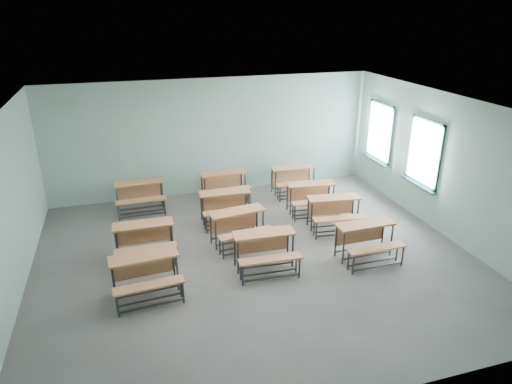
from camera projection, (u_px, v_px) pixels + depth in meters
room at (259, 187)px, 9.09m from camera, size 9.04×8.04×3.24m
desk_unit_r0c0 at (145, 271)px, 8.23m from camera, size 1.29×0.92×0.77m
desk_unit_r0c1 at (265, 246)px, 9.07m from camera, size 1.27×0.89×0.77m
desk_unit_r0c2 at (367, 236)px, 9.45m from camera, size 1.25×0.85×0.77m
desk_unit_r1c0 at (144, 237)px, 9.44m from camera, size 1.24×0.84×0.77m
desk_unit_r1c1 at (239, 223)px, 10.04m from camera, size 1.34×0.99×0.77m
desk_unit_r1c2 at (335, 209)px, 10.74m from camera, size 1.33×0.99×0.77m
desk_unit_r2c1 at (226, 203)px, 11.07m from camera, size 1.26×0.87×0.77m
desk_unit_r2c2 at (312, 194)px, 11.60m from camera, size 1.31×0.95×0.77m
desk_unit_r3c0 at (140, 192)px, 11.69m from camera, size 1.24×0.84×0.77m
desk_unit_r3c1 at (225, 182)px, 12.34m from camera, size 1.27×0.89×0.77m
desk_unit_r3c2 at (294, 176)px, 12.76m from camera, size 1.26×0.87×0.77m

